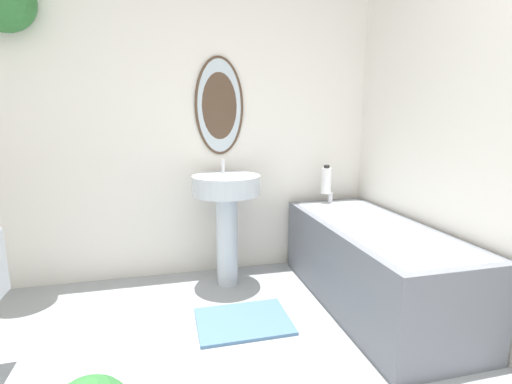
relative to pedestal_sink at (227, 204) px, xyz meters
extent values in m
cube|color=silver|center=(-0.22, 0.31, 0.60)|extent=(2.95, 0.06, 2.40)
ellipsoid|color=#4C3828|center=(0.00, 0.26, 0.69)|extent=(0.36, 0.02, 0.72)
ellipsoid|color=silver|center=(0.00, 0.26, 0.69)|extent=(0.32, 0.01, 0.68)
cube|color=silver|center=(1.22, -0.91, 0.60)|extent=(0.06, 2.51, 2.40)
cylinder|color=silver|center=(0.00, 0.00, -0.27)|extent=(0.15, 0.15, 0.67)
cylinder|color=silver|center=(0.00, 0.00, 0.14)|extent=(0.48, 0.48, 0.14)
cylinder|color=silver|center=(0.00, 0.13, 0.26)|extent=(0.02, 0.02, 0.10)
cube|color=slate|center=(0.86, -0.52, -0.33)|extent=(0.63, 1.50, 0.54)
cube|color=silver|center=(0.86, -0.52, -0.08)|extent=(0.53, 1.40, 0.04)
cylinder|color=silver|center=(0.86, 0.13, -0.03)|extent=(0.04, 0.04, 0.08)
cylinder|color=white|center=(0.82, 0.13, 0.12)|extent=(0.08, 0.08, 0.20)
cylinder|color=black|center=(0.82, 0.13, 0.23)|extent=(0.04, 0.04, 0.02)
cube|color=#4C7093|center=(0.00, -0.56, -0.59)|extent=(0.55, 0.42, 0.02)
camera|label=1|loc=(-0.41, -2.54, 0.60)|focal=26.00mm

